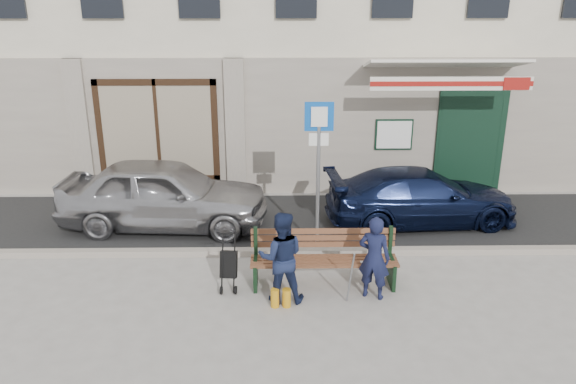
{
  "coord_description": "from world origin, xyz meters",
  "views": [
    {
      "loc": [
        -0.38,
        -7.89,
        4.58
      ],
      "look_at": [
        -0.23,
        1.6,
        1.2
      ],
      "focal_mm": 35.0,
      "sensor_mm": 36.0,
      "label": 1
    }
  ],
  "objects_px": {
    "woman": "(281,257)",
    "stroller": "(229,266)",
    "bench": "(321,260)",
    "man": "(374,258)",
    "car_silver": "(164,194)",
    "car_navy": "(421,197)",
    "parking_sign": "(319,152)"
  },
  "relations": [
    {
      "from": "man",
      "to": "stroller",
      "type": "bearing_deg",
      "value": 15.57
    },
    {
      "from": "man",
      "to": "bench",
      "type": "bearing_deg",
      "value": -3.18
    },
    {
      "from": "woman",
      "to": "parking_sign",
      "type": "bearing_deg",
      "value": -109.42
    },
    {
      "from": "bench",
      "to": "man",
      "type": "xyz_separation_m",
      "value": [
        0.8,
        -0.39,
        0.23
      ]
    },
    {
      "from": "car_navy",
      "to": "woman",
      "type": "bearing_deg",
      "value": 131.27
    },
    {
      "from": "bench",
      "to": "man",
      "type": "distance_m",
      "value": 0.91
    },
    {
      "from": "parking_sign",
      "to": "woman",
      "type": "xyz_separation_m",
      "value": [
        -0.68,
        -1.92,
        -1.14
      ]
    },
    {
      "from": "woman",
      "to": "car_navy",
      "type": "bearing_deg",
      "value": -132.97
    },
    {
      "from": "parking_sign",
      "to": "bench",
      "type": "bearing_deg",
      "value": -91.83
    },
    {
      "from": "car_silver",
      "to": "parking_sign",
      "type": "bearing_deg",
      "value": -105.67
    },
    {
      "from": "car_navy",
      "to": "car_silver",
      "type": "bearing_deg",
      "value": 85.83
    },
    {
      "from": "parking_sign",
      "to": "stroller",
      "type": "distance_m",
      "value": 2.63
    },
    {
      "from": "bench",
      "to": "stroller",
      "type": "distance_m",
      "value": 1.51
    },
    {
      "from": "woman",
      "to": "stroller",
      "type": "height_order",
      "value": "woman"
    },
    {
      "from": "car_navy",
      "to": "man",
      "type": "height_order",
      "value": "man"
    },
    {
      "from": "car_silver",
      "to": "stroller",
      "type": "relative_size",
      "value": 4.48
    },
    {
      "from": "car_silver",
      "to": "car_navy",
      "type": "relative_size",
      "value": 1.06
    },
    {
      "from": "car_silver",
      "to": "woman",
      "type": "distance_m",
      "value": 3.82
    },
    {
      "from": "woman",
      "to": "man",
      "type": "bearing_deg",
      "value": -177.04
    },
    {
      "from": "car_silver",
      "to": "bench",
      "type": "bearing_deg",
      "value": -126.15
    },
    {
      "from": "car_navy",
      "to": "woman",
      "type": "distance_m",
      "value": 4.29
    },
    {
      "from": "stroller",
      "to": "man",
      "type": "bearing_deg",
      "value": -1.03
    },
    {
      "from": "parking_sign",
      "to": "stroller",
      "type": "height_order",
      "value": "parking_sign"
    },
    {
      "from": "bench",
      "to": "man",
      "type": "relative_size",
      "value": 1.75
    },
    {
      "from": "woman",
      "to": "car_silver",
      "type": "bearing_deg",
      "value": -51.41
    },
    {
      "from": "man",
      "to": "woman",
      "type": "height_order",
      "value": "woman"
    },
    {
      "from": "car_navy",
      "to": "stroller",
      "type": "relative_size",
      "value": 4.22
    },
    {
      "from": "car_silver",
      "to": "man",
      "type": "relative_size",
      "value": 3.06
    },
    {
      "from": "car_silver",
      "to": "woman",
      "type": "height_order",
      "value": "woman"
    },
    {
      "from": "woman",
      "to": "stroller",
      "type": "relative_size",
      "value": 1.58
    },
    {
      "from": "parking_sign",
      "to": "bench",
      "type": "distance_m",
      "value": 2.03
    },
    {
      "from": "car_navy",
      "to": "stroller",
      "type": "height_order",
      "value": "car_navy"
    }
  ]
}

